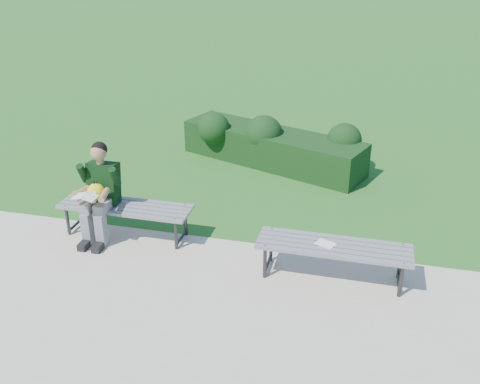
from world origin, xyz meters
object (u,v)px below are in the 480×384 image
Objects in this scene: seated_boy at (99,189)px; paper_sheet at (325,244)px; bench_right at (334,249)px; bench_left at (125,209)px; hedge at (272,144)px.

seated_boy is 3.03m from paper_sheet.
bench_right is 1.37× the size of seated_boy.
bench_left is at bearing 17.30° from seated_boy.
seated_boy is at bearing -162.70° from bench_left.
bench_left is 2.83m from bench_right.
hedge is 1.93× the size of bench_left.
seated_boy is 4.94× the size of paper_sheet.
seated_boy is (-3.11, 0.26, 0.30)m from bench_right.
paper_sheet is at bearing 180.00° from bench_right.
hedge is at bearing 112.11° from bench_right.
seated_boy reaches higher than hedge.
bench_left and bench_right have the same top height.
hedge is 3.38m from bench_left.
hedge reaches higher than bench_left.
bench_right is 6.76× the size of paper_sheet.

